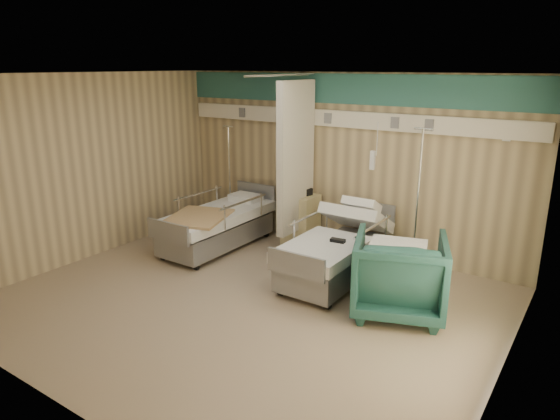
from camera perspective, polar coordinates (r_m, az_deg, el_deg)
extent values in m
cube|color=gray|center=(6.47, -3.92, -10.45)|extent=(6.00, 5.00, 0.00)
cube|color=tan|center=(8.03, 6.96, 5.37)|extent=(6.00, 0.04, 2.80)
cube|color=tan|center=(4.39, -24.85, -5.36)|extent=(6.00, 0.04, 2.80)
cube|color=tan|center=(8.14, -21.08, 4.54)|extent=(0.04, 5.00, 2.80)
cube|color=tan|center=(4.81, 25.28, -3.60)|extent=(0.04, 5.00, 2.80)
cube|color=silver|center=(5.78, -4.47, 15.19)|extent=(6.00, 5.00, 0.04)
cube|color=#2C6762|center=(7.88, 7.18, 13.58)|extent=(6.00, 0.04, 0.45)
cube|color=silver|center=(7.89, 6.96, 10.31)|extent=(5.88, 0.08, 0.25)
cylinder|color=silver|center=(7.37, 0.40, 15.16)|extent=(0.03, 1.80, 0.03)
cube|color=beige|center=(7.79, 1.82, 5.96)|extent=(0.12, 0.90, 2.35)
cube|color=#CFBE81|center=(8.28, 2.39, -1.16)|extent=(0.50, 0.48, 0.85)
imported|color=#1F4E47|center=(6.17, 13.46, -7.20)|extent=(1.36, 1.38, 0.98)
cube|color=white|center=(5.98, 13.43, -2.55)|extent=(0.78, 0.73, 0.07)
cylinder|color=silver|center=(7.58, 14.85, -6.70)|extent=(0.37, 0.37, 0.03)
cylinder|color=silver|center=(7.25, 15.43, 0.76)|extent=(0.03, 0.03, 2.07)
cylinder|color=silver|center=(7.06, 16.07, 8.90)|extent=(0.25, 0.03, 0.03)
cylinder|color=silver|center=(9.28, -5.62, -1.94)|extent=(0.34, 0.34, 0.03)
cylinder|color=silver|center=(9.04, -5.78, 3.60)|extent=(0.03, 0.03, 1.86)
cylinder|color=silver|center=(8.88, -5.95, 9.47)|extent=(0.22, 0.03, 0.03)
cube|color=black|center=(6.70, 6.62, -3.48)|extent=(0.21, 0.11, 0.04)
cube|color=tan|center=(7.78, -9.36, -0.80)|extent=(1.12, 1.25, 0.04)
cube|color=black|center=(8.20, 2.95, 2.16)|extent=(0.24, 0.19, 0.11)
cylinder|color=white|center=(8.16, 2.03, 2.19)|extent=(0.12, 0.12, 0.14)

